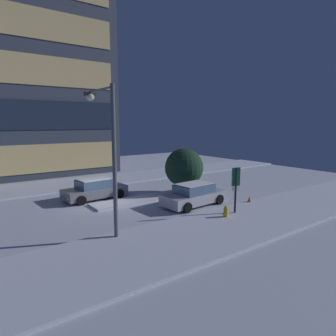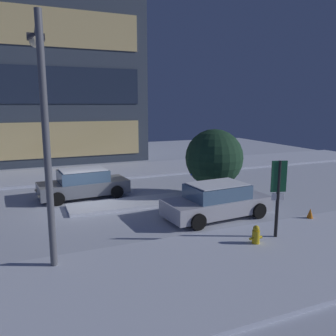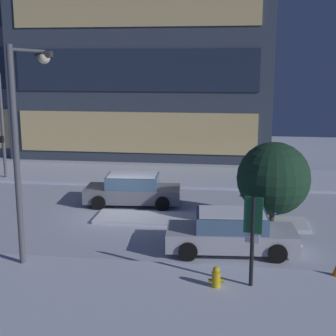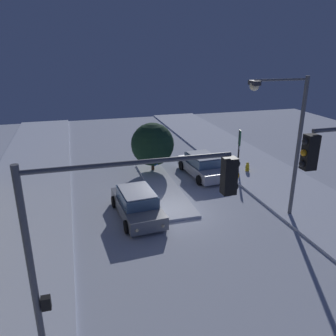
# 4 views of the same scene
# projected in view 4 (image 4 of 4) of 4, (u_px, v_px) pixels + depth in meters

# --- Properties ---
(ground) EXTENTS (52.00, 52.00, 0.00)m
(ground) POSITION_uv_depth(u_px,v_px,m) (172.00, 212.00, 18.63)
(ground) COLOR silver
(curb_strip_near) EXTENTS (52.00, 5.20, 0.14)m
(curb_strip_near) POSITION_uv_depth(u_px,v_px,m) (296.00, 194.00, 20.63)
(curb_strip_near) COLOR silver
(curb_strip_near) RESTS_ON ground
(curb_strip_far) EXTENTS (52.00, 5.20, 0.14)m
(curb_strip_far) POSITION_uv_depth(u_px,v_px,m) (17.00, 231.00, 16.59)
(curb_strip_far) COLOR silver
(curb_strip_far) RESTS_ON ground
(median_strip) EXTENTS (9.00, 1.80, 0.14)m
(median_strip) POSITION_uv_depth(u_px,v_px,m) (163.00, 187.00, 21.77)
(median_strip) COLOR silver
(median_strip) RESTS_ON ground
(car_near) EXTENTS (4.83, 2.37, 1.49)m
(car_near) POSITION_uv_depth(u_px,v_px,m) (202.00, 166.00, 23.61)
(car_near) COLOR #B7B7C1
(car_near) RESTS_ON ground
(car_far) EXTENTS (4.71, 2.37, 1.49)m
(car_far) POSITION_uv_depth(u_px,v_px,m) (137.00, 204.00, 17.90)
(car_far) COLOR slate
(car_far) RESTS_ON ground
(traffic_light_corner_far_left) EXTENTS (0.32, 5.49, 6.15)m
(traffic_light_corner_far_left) POSITION_uv_depth(u_px,v_px,m) (117.00, 228.00, 8.51)
(traffic_light_corner_far_left) COLOR #565960
(traffic_light_corner_far_left) RESTS_ON ground
(street_lamp_arched) EXTENTS (0.56, 3.03, 7.24)m
(street_lamp_arched) POSITION_uv_depth(u_px,v_px,m) (285.00, 129.00, 16.39)
(street_lamp_arched) COLOR #565960
(street_lamp_arched) RESTS_ON ground
(fire_hydrant) EXTENTS (0.48, 0.26, 0.78)m
(fire_hydrant) POSITION_uv_depth(u_px,v_px,m) (247.00, 168.00, 24.20)
(fire_hydrant) COLOR gold
(fire_hydrant) RESTS_ON ground
(parking_info_sign) EXTENTS (0.55, 0.20, 2.89)m
(parking_info_sign) POSITION_uv_depth(u_px,v_px,m) (239.00, 144.00, 24.58)
(parking_info_sign) COLOR black
(parking_info_sign) RESTS_ON ground
(decorated_tree_median) EXTENTS (3.02, 3.02, 3.55)m
(decorated_tree_median) POSITION_uv_depth(u_px,v_px,m) (153.00, 144.00, 23.86)
(decorated_tree_median) COLOR #473323
(decorated_tree_median) RESTS_ON ground
(construction_cone) EXTENTS (0.36, 0.36, 0.55)m
(construction_cone) POSITION_uv_depth(u_px,v_px,m) (210.00, 155.00, 27.26)
(construction_cone) COLOR orange
(construction_cone) RESTS_ON ground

